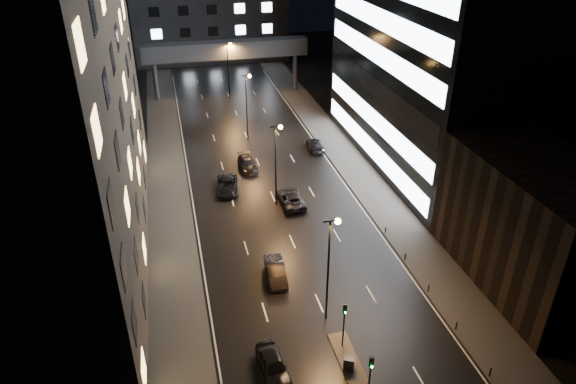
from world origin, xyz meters
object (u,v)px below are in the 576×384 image
object	(u,v)px
car_toward_a	(291,199)
utility_cabinet	(349,363)
car_away_d	(247,164)
car_away_a	(273,365)
car_away_c	(228,185)
car_toward_b	(315,145)
car_away_b	(276,271)

from	to	relation	value
car_toward_a	utility_cabinet	bearing A→B (deg)	84.96
car_away_d	car_toward_a	xyz separation A→B (m)	(3.44, -10.68, 0.05)
car_away_a	car_away_c	world-z (taller)	car_away_a
car_away_c	car_toward_b	size ratio (longest dim) A/B	1.12
car_away_a	utility_cabinet	distance (m)	5.81
car_away_b	utility_cabinet	world-z (taller)	car_away_b
car_away_c	utility_cabinet	world-z (taller)	car_away_c
car_away_c	car_toward_b	bearing A→B (deg)	40.83
car_away_c	car_toward_a	size ratio (longest dim) A/B	0.98
car_away_a	car_away_d	xyz separation A→B (m)	(3.98, 35.02, -0.06)
car_toward_a	car_away_b	bearing A→B (deg)	68.99
car_toward_a	car_toward_b	bearing A→B (deg)	-117.66
car_away_a	car_away_c	distance (m)	29.50
car_away_a	car_away_b	world-z (taller)	car_away_a
car_away_d	car_toward_a	bearing A→B (deg)	-75.07
car_away_b	car_toward_a	bearing A→B (deg)	73.54
car_away_c	utility_cabinet	xyz separation A→B (m)	(5.17, -30.60, -0.08)
car_toward_a	utility_cabinet	distance (m)	25.50
car_toward_a	utility_cabinet	xyz separation A→B (m)	(-1.71, -25.44, -0.10)
car_away_d	car_toward_a	distance (m)	11.22
car_away_a	utility_cabinet	bearing A→B (deg)	-15.81
car_away_d	car_away_c	bearing A→B (deg)	-124.93
car_away_b	car_away_d	world-z (taller)	car_away_b
car_toward_b	car_away_b	bearing A→B (deg)	72.86
car_toward_a	car_toward_b	size ratio (longest dim) A/B	1.15
car_away_b	car_away_c	world-z (taller)	car_away_b
car_away_d	utility_cabinet	xyz separation A→B (m)	(1.72, -36.12, -0.05)
car_away_c	car_toward_a	xyz separation A→B (m)	(6.89, -5.16, 0.02)
car_away_a	car_away_d	bearing A→B (deg)	78.64
car_away_d	utility_cabinet	distance (m)	36.16
car_away_c	car_toward_a	bearing A→B (deg)	-29.75
car_away_c	car_away_d	distance (m)	6.51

